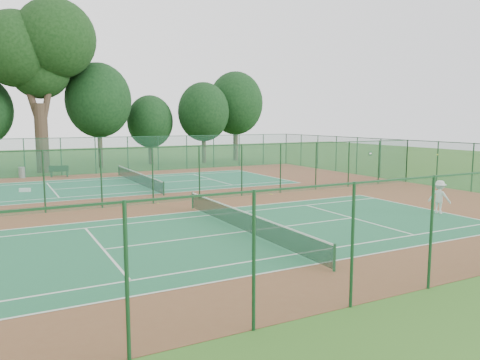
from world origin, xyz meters
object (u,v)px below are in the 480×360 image
player_near (439,197)px  kit_bag (25,190)px  bench (59,171)px  big_tree (38,49)px  trash_bin (22,173)px

player_near → kit_bag: 27.39m
bench → kit_bag: (-3.28, -8.15, -0.40)m
kit_bag → big_tree: 17.68m
big_tree → trash_bin: bearing=-117.6°
kit_bag → big_tree: big_tree is taller
player_near → kit_bag: size_ratio=2.54×
player_near → bench: player_near is taller
player_near → kit_bag: (-19.64, 19.07, -0.79)m
bench → kit_bag: size_ratio=2.44×
trash_bin → player_near: bearing=-55.2°
kit_bag → big_tree: size_ratio=0.04×
trash_bin → bench: (3.00, -0.68, 0.05)m
bench → trash_bin: bearing=-177.4°
player_near → kit_bag: bearing=22.0°
big_tree → player_near: bearing=-62.0°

